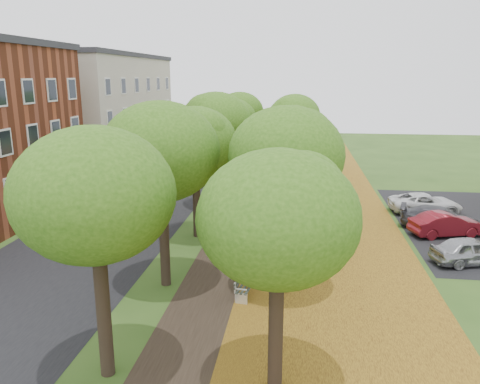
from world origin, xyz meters
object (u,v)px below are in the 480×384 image
(car_red, at_px, (446,224))
(car_grey, at_px, (440,218))
(bench, at_px, (245,285))
(car_white, at_px, (425,203))
(car_silver, at_px, (472,251))

(car_red, relative_size, car_grey, 0.90)
(bench, xyz_separation_m, car_grey, (9.86, 9.44, 0.20))
(car_grey, bearing_deg, car_red, -165.96)
(car_red, xyz_separation_m, car_white, (0.00, 4.38, -0.02))
(bench, bearing_deg, car_silver, -57.11)
(car_silver, relative_size, car_white, 0.83)
(bench, relative_size, car_grey, 0.41)
(car_silver, xyz_separation_m, car_white, (0.00, 8.25, -0.01))
(bench, height_order, car_red, car_red)
(car_grey, bearing_deg, bench, 147.80)
(bench, relative_size, car_red, 0.46)
(car_red, relative_size, car_white, 0.88)
(bench, bearing_deg, car_red, -41.21)
(bench, relative_size, car_white, 0.40)
(bench, bearing_deg, car_white, -29.17)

